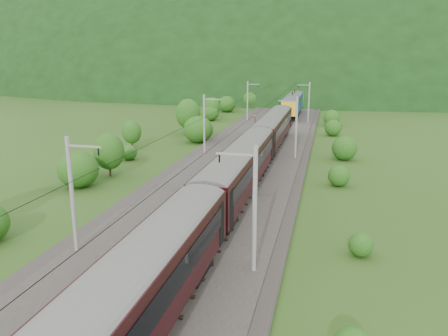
# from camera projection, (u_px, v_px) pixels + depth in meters

# --- Properties ---
(ground) EXTENTS (600.00, 600.00, 0.00)m
(ground) POSITION_uv_depth(u_px,v_px,m) (161.00, 264.00, 28.88)
(ground) COLOR #2C4816
(ground) RESTS_ON ground
(railbed) EXTENTS (14.00, 220.00, 0.30)m
(railbed) POSITION_uv_depth(u_px,v_px,m) (203.00, 211.00, 38.26)
(railbed) COLOR #38332D
(railbed) RESTS_ON ground
(track_left) EXTENTS (2.40, 220.00, 0.27)m
(track_left) POSITION_uv_depth(u_px,v_px,m) (177.00, 206.00, 38.75)
(track_left) COLOR #533223
(track_left) RESTS_ON railbed
(track_right) EXTENTS (2.40, 220.00, 0.27)m
(track_right) POSITION_uv_depth(u_px,v_px,m) (230.00, 211.00, 37.66)
(track_right) COLOR #533223
(track_right) RESTS_ON railbed
(catenary_left) EXTENTS (2.54, 192.28, 8.00)m
(catenary_left) POSITION_uv_depth(u_px,v_px,m) (205.00, 123.00, 59.26)
(catenary_left) COLOR gray
(catenary_left) RESTS_ON railbed
(catenary_right) EXTENTS (2.54, 192.28, 8.00)m
(catenary_right) POSITION_uv_depth(u_px,v_px,m) (296.00, 126.00, 56.48)
(catenary_right) COLOR gray
(catenary_right) RESTS_ON railbed
(overhead_wires) EXTENTS (4.83, 198.00, 0.03)m
(overhead_wires) POSITION_uv_depth(u_px,v_px,m) (202.00, 133.00, 36.51)
(overhead_wires) COLOR black
(overhead_wires) RESTS_ON ground
(mountain_main) EXTENTS (504.00, 360.00, 244.00)m
(mountain_main) POSITION_uv_depth(u_px,v_px,m) (314.00, 77.00, 273.57)
(mountain_main) COLOR black
(mountain_main) RESTS_ON ground
(mountain_ridge) EXTENTS (336.00, 280.00, 132.00)m
(mountain_ridge) POSITION_uv_depth(u_px,v_px,m) (159.00, 73.00, 338.46)
(mountain_ridge) COLOR black
(mountain_ridge) RESTS_ON ground
(train) EXTENTS (3.22, 153.62, 5.62)m
(train) POSITION_uv_depth(u_px,v_px,m) (203.00, 203.00, 29.20)
(train) COLOR black
(train) RESTS_ON ground
(hazard_post_near) EXTENTS (0.18, 0.18, 1.72)m
(hazard_post_near) POSITION_uv_depth(u_px,v_px,m) (239.00, 153.00, 56.28)
(hazard_post_near) COLOR red
(hazard_post_near) RESTS_ON railbed
(hazard_post_far) EXTENTS (0.15, 0.15, 1.39)m
(hazard_post_far) POSITION_uv_depth(u_px,v_px,m) (279.00, 116.00, 91.34)
(hazard_post_far) COLOR red
(hazard_post_far) RESTS_ON railbed
(signal) EXTENTS (0.21, 0.21, 1.89)m
(signal) POSITION_uv_depth(u_px,v_px,m) (255.00, 119.00, 84.46)
(signal) COLOR black
(signal) RESTS_ON railbed
(vegetation_left) EXTENTS (12.18, 144.86, 6.41)m
(vegetation_left) POSITION_uv_depth(u_px,v_px,m) (140.00, 142.00, 56.53)
(vegetation_left) COLOR #275115
(vegetation_left) RESTS_ON ground
(vegetation_right) EXTENTS (5.95, 106.89, 3.21)m
(vegetation_right) POSITION_uv_depth(u_px,v_px,m) (335.00, 206.00, 35.82)
(vegetation_right) COLOR #275115
(vegetation_right) RESTS_ON ground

